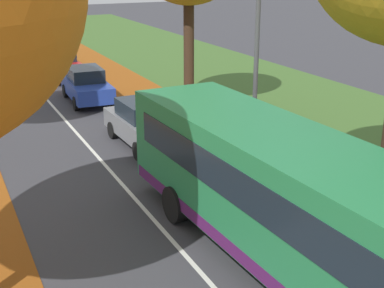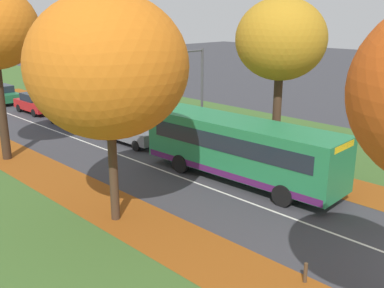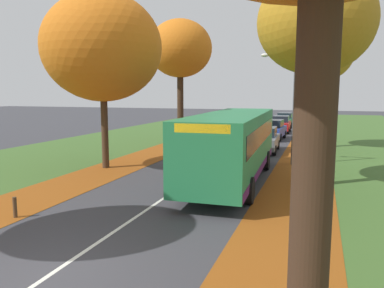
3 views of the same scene
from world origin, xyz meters
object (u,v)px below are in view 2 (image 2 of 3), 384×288
object	(u,v)px
car_blue_following	(71,114)
bollard_third	(305,273)
car_green_fourth_in_line	(3,94)
tree_left_near	(108,67)
tree_right_near	(281,40)
car_red_third_in_line	(35,103)
streetlamp_right	(198,89)
bus	(240,147)
tree_right_mid	(139,33)
car_grey_lead	(132,131)

from	to	relation	value
car_blue_following	bollard_third	bearing A→B (deg)	-102.86
car_green_fourth_in_line	bollard_third	bearing A→B (deg)	-98.47
tree_left_near	car_blue_following	world-z (taller)	tree_left_near
bollard_third	car_green_fourth_in_line	xyz separation A→B (m)	(5.11, 34.33, 0.48)
tree_right_near	car_red_third_in_line	distance (m)	22.30
streetlamp_right	car_green_fourth_in_line	world-z (taller)	streetlamp_right
car_blue_following	car_red_third_in_line	xyz separation A→B (m)	(0.06, 5.74, 0.00)
tree_right_near	car_red_third_in_line	size ratio (longest dim) A/B	2.06
tree_left_near	car_red_third_in_line	world-z (taller)	tree_left_near
bollard_third	bus	bearing A→B (deg)	52.75
tree_right_mid	bus	xyz separation A→B (m)	(-3.40, -11.90, -4.85)
tree_left_near	car_grey_lead	world-z (taller)	tree_left_near
tree_left_near	car_green_fourth_in_line	size ratio (longest dim) A/B	2.07
tree_right_mid	car_red_third_in_line	bearing A→B (deg)	109.80
tree_left_near	bus	bearing A→B (deg)	-6.19
car_green_fourth_in_line	tree_left_near	bearing A→B (deg)	-104.06
car_grey_lead	car_red_third_in_line	distance (m)	12.70
car_grey_lead	car_green_fourth_in_line	world-z (taller)	same
car_grey_lead	tree_right_near	bearing A→B (deg)	-70.25
tree_right_near	tree_right_mid	bearing A→B (deg)	89.11
bollard_third	car_blue_following	bearing A→B (deg)	77.14
bus	car_green_fourth_in_line	distance (m)	27.36
tree_left_near	streetlamp_right	bearing A→B (deg)	24.56
tree_right_near	bus	size ratio (longest dim) A/B	0.83
bus	car_red_third_in_line	world-z (taller)	bus
streetlamp_right	car_blue_following	xyz separation A→B (m)	(-2.00, 11.01, -2.92)
bollard_third	streetlamp_right	bearing A→B (deg)	58.45
car_red_third_in_line	car_green_fourth_in_line	xyz separation A→B (m)	(-0.14, 5.85, 0.00)
car_red_third_in_line	car_green_fourth_in_line	world-z (taller)	same
streetlamp_right	car_red_third_in_line	world-z (taller)	streetlamp_right
bollard_third	bus	size ratio (longest dim) A/B	0.06
bollard_third	streetlamp_right	xyz separation A→B (m)	(7.20, 11.72, 3.41)
car_grey_lead	bollard_third	bearing A→B (deg)	-109.05
tree_left_near	car_red_third_in_line	distance (m)	22.46
car_blue_following	car_red_third_in_line	world-z (taller)	same
bollard_third	car_green_fourth_in_line	bearing A→B (deg)	81.53
car_grey_lead	streetlamp_right	bearing A→B (deg)	-66.62
bus	car_green_fourth_in_line	bearing A→B (deg)	90.41
streetlamp_right	car_blue_following	size ratio (longest dim) A/B	1.40
tree_right_mid	car_blue_following	xyz separation A→B (m)	(-3.52, 3.85, -5.74)
tree_left_near	bus	distance (m)	8.17
tree_right_near	bus	distance (m)	5.87
tree_right_near	bus	world-z (taller)	tree_right_near
tree_right_mid	car_blue_following	distance (m)	7.75
bollard_third	tree_left_near	bearing A→B (deg)	101.35
tree_right_near	bollard_third	xyz separation A→B (m)	(-8.53, -7.19, -6.27)
tree_left_near	tree_right_near	bearing A→B (deg)	-3.03
bollard_third	tree_right_mid	bearing A→B (deg)	65.24
bus	streetlamp_right	bearing A→B (deg)	68.29
tree_right_near	streetlamp_right	xyz separation A→B (m)	(-1.33, 4.53, -2.87)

